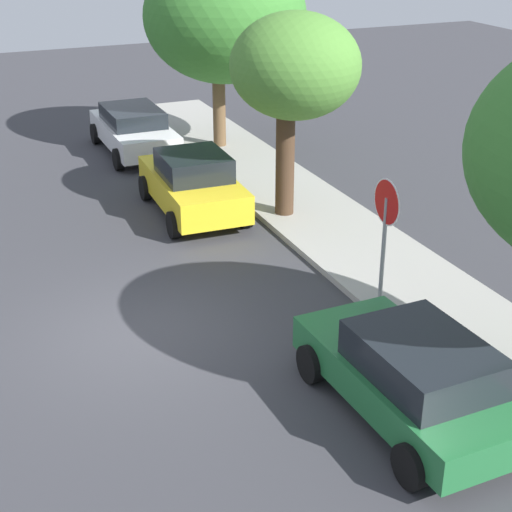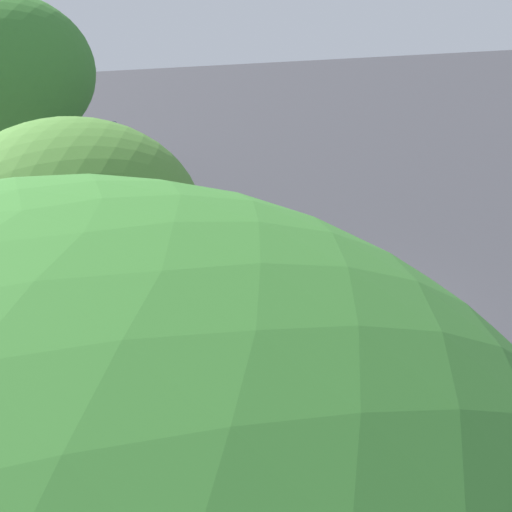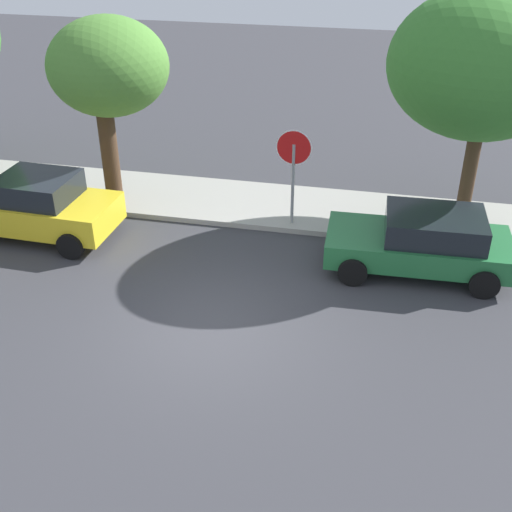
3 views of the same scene
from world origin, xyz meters
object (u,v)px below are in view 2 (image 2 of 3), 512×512
Objects in this scene: parked_car_yellow at (282,475)px; parked_car_blue at (95,154)px; street_tree_near_corner at (73,231)px; stop_sign at (75,237)px; parked_car_green at (127,226)px.

parked_car_yellow is 15.72m from parked_car_blue.
street_tree_near_corner is (-14.36, 2.00, 2.94)m from parked_car_blue.
parked_car_green is (3.17, -1.41, -1.08)m from stop_sign.
street_tree_near_corner is (-7.90, 1.82, 2.94)m from parked_car_green.
parked_car_yellow is 0.82× the size of street_tree_near_corner.
parked_car_yellow is at bearing -123.37° from street_tree_near_corner.
stop_sign is at bearing 155.96° from parked_car_green.
parked_car_green is 0.83× the size of street_tree_near_corner.
street_tree_near_corner is at bearing 167.03° from parked_car_green.
parked_car_green is 9.26m from parked_car_yellow.
parked_car_green is 1.06× the size of parked_car_blue.
stop_sign is 3.64m from parked_car_green.
street_tree_near_corner reaches higher than stop_sign.
parked_car_yellow is (-9.26, -0.25, 0.05)m from parked_car_green.
parked_car_blue is at bearing -9.42° from stop_sign.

